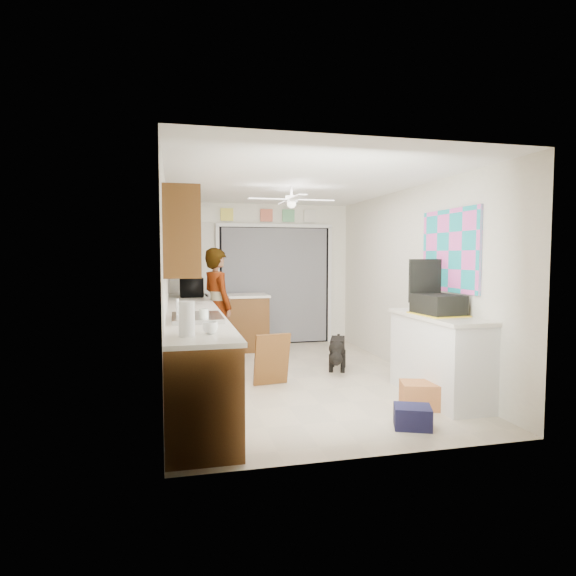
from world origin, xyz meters
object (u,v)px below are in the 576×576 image
cup (210,328)px  cardboard_box (422,395)px  suitcase (438,305)px  dog (337,352)px  microwave (192,287)px  navy_crate (413,417)px  paper_towel_roll (187,319)px  man (217,306)px

cup → cardboard_box: (2.22, 0.45, -0.86)m
suitcase → dog: suitcase is taller
microwave → navy_crate: bearing=-154.2°
microwave → cup: (0.02, -3.69, -0.10)m
cup → navy_crate: bearing=-1.8°
paper_towel_roll → navy_crate: (2.04, 0.01, -0.98)m
paper_towel_roll → cardboard_box: bearing=12.1°
cup → dog: (1.91, 2.24, -0.74)m
cardboard_box → man: size_ratio=0.25×
man → dog: size_ratio=2.67×
paper_towel_roll → suitcase: size_ratio=0.54×
paper_towel_roll → cup: bearing=20.0°
suitcase → man: bearing=129.4°
cup → suitcase: size_ratio=0.24×
cardboard_box → navy_crate: cardboard_box is taller
cup → man: bearing=83.9°
paper_towel_roll → navy_crate: bearing=0.3°
cardboard_box → navy_crate: bearing=-126.8°
suitcase → navy_crate: 1.41m
microwave → cup: size_ratio=4.15×
suitcase → dog: bearing=107.6°
man → microwave: bearing=4.1°
microwave → suitcase: size_ratio=1.01×
microwave → navy_crate: 4.30m
microwave → navy_crate: microwave is taller
cup → navy_crate: (1.84, -0.06, -0.89)m
paper_towel_roll → cardboard_box: (2.42, 0.52, -0.95)m
navy_crate → man: (-1.52, 3.05, 0.75)m
navy_crate → dog: size_ratio=0.52×
paper_towel_roll → man: (0.52, 3.06, -0.23)m
cardboard_box → man: man is taller
paper_towel_roll → dog: 3.24m
man → dog: man is taller
cardboard_box → cup: bearing=-168.6°
suitcase → navy_crate: suitcase is taller
suitcase → cup: bearing=-169.1°
navy_crate → suitcase: bearing=47.9°
dog → cardboard_box: bearing=-58.2°
man → paper_towel_roll: bearing=148.5°
microwave → man: (0.34, -0.70, -0.24)m
microwave → cardboard_box: bearing=-146.0°
paper_towel_roll → navy_crate: 2.26m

